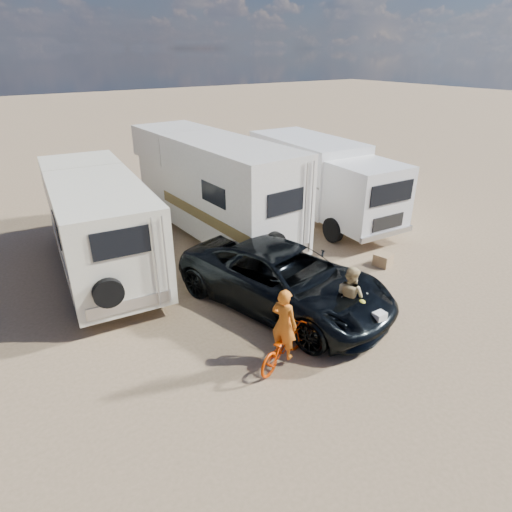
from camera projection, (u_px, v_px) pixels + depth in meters
ground at (372, 327)px, 10.74m from camera, size 140.00×140.00×0.00m
rv_main at (213, 189)px, 15.24m from camera, size 2.64×7.98×3.54m
rv_left at (99, 227)px, 12.83m from camera, size 3.11×7.25×2.93m
box_truck at (322, 181)px, 17.02m from camera, size 2.92×7.33×3.02m
dark_suv at (285, 278)px, 11.29m from camera, size 4.16×6.37×1.63m
bike_man at (283, 345)px, 9.36m from camera, size 1.81×1.17×0.90m
bike_woman at (348, 312)px, 10.39m from camera, size 1.82×0.72×1.07m
rider_man at (284, 331)px, 9.20m from camera, size 0.58×0.70×1.63m
rider_woman at (349, 303)px, 10.28m from camera, size 0.68×0.82×1.55m
bike_parked at (380, 202)px, 18.04m from camera, size 1.79×1.22×0.89m
cooler at (329, 293)px, 11.83m from camera, size 0.53×0.41×0.40m
crate at (383, 260)px, 13.71m from camera, size 0.59×0.59×0.39m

